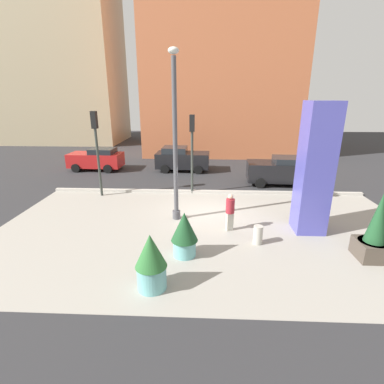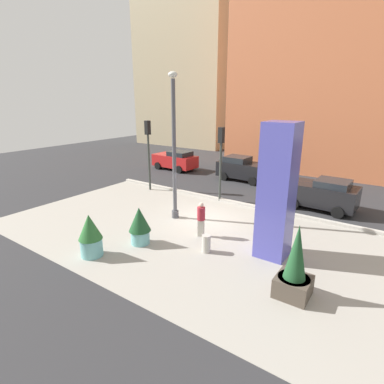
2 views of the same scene
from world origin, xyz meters
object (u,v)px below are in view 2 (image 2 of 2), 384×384
(potted_plant_near_right, at_px, (295,268))
(potted_plant_curbside, at_px, (90,235))
(traffic_light_corner, at_px, (221,152))
(traffic_light_far_side, at_px, (148,144))
(car_curb_east, at_px, (322,194))
(concrete_bollard, at_px, (206,244))
(car_far_lane, at_px, (175,160))
(car_curb_west, at_px, (243,169))
(pedestrian_on_sidewalk, at_px, (201,218))
(art_pillar_blue, at_px, (277,193))
(lamp_post, at_px, (174,151))
(potted_plant_by_pillar, at_px, (140,225))

(potted_plant_near_right, xyz_separation_m, potted_plant_curbside, (-7.43, -2.01, -0.07))
(potted_plant_near_right, height_order, traffic_light_corner, traffic_light_corner)
(traffic_light_far_side, bearing_deg, potted_plant_near_right, -27.85)
(potted_plant_near_right, relative_size, potted_plant_curbside, 1.39)
(potted_plant_curbside, relative_size, traffic_light_corner, 0.40)
(traffic_light_far_side, relative_size, car_curb_east, 1.20)
(concrete_bollard, distance_m, traffic_light_corner, 7.14)
(potted_plant_curbside, bearing_deg, traffic_light_corner, 84.86)
(traffic_light_corner, relative_size, car_far_lane, 1.11)
(car_curb_west, bearing_deg, pedestrian_on_sidewalk, -74.56)
(art_pillar_blue, relative_size, car_curb_west, 1.32)
(traffic_light_far_side, height_order, car_curb_west, traffic_light_far_side)
(lamp_post, bearing_deg, car_far_lane, 127.65)
(potted_plant_by_pillar, height_order, car_curb_east, car_curb_east)
(potted_plant_near_right, height_order, traffic_light_far_side, traffic_light_far_side)
(traffic_light_far_side, bearing_deg, art_pillar_blue, -21.48)
(potted_plant_by_pillar, xyz_separation_m, traffic_light_corner, (-0.04, 6.99, 2.15))
(potted_plant_curbside, bearing_deg, concrete_bollard, 38.67)
(car_far_lane, bearing_deg, lamp_post, -52.35)
(lamp_post, distance_m, car_curb_west, 9.47)
(traffic_light_corner, bearing_deg, car_curb_east, 20.74)
(potted_plant_near_right, height_order, concrete_bollard, potted_plant_near_right)
(car_far_lane, bearing_deg, pedestrian_on_sidewalk, -47.42)
(pedestrian_on_sidewalk, bearing_deg, car_far_lane, 132.58)
(potted_plant_near_right, relative_size, car_far_lane, 0.61)
(car_curb_east, bearing_deg, art_pillar_blue, -92.78)
(art_pillar_blue, bearing_deg, car_curb_east, 87.22)
(potted_plant_by_pillar, xyz_separation_m, potted_plant_near_right, (6.59, 0.12, 0.10))
(potted_plant_curbside, bearing_deg, potted_plant_by_pillar, 66.09)
(potted_plant_near_right, bearing_deg, concrete_bollard, 167.15)
(traffic_light_corner, height_order, pedestrian_on_sidewalk, traffic_light_corner)
(traffic_light_corner, height_order, car_curb_west, traffic_light_corner)
(art_pillar_blue, height_order, traffic_light_corner, art_pillar_blue)
(art_pillar_blue, height_order, pedestrian_on_sidewalk, art_pillar_blue)
(car_curb_west, relative_size, car_curb_east, 1.03)
(lamp_post, bearing_deg, traffic_light_far_side, 146.07)
(potted_plant_near_right, bearing_deg, traffic_light_corner, 133.92)
(potted_plant_by_pillar, relative_size, pedestrian_on_sidewalk, 1.02)
(art_pillar_blue, distance_m, concrete_bollard, 3.50)
(pedestrian_on_sidewalk, bearing_deg, traffic_light_corner, 110.33)
(lamp_post, height_order, traffic_light_far_side, lamp_post)
(art_pillar_blue, xyz_separation_m, traffic_light_far_side, (-10.28, 4.04, 0.51))
(potted_plant_near_right, xyz_separation_m, car_curb_east, (-1.18, 8.94, -0.08))
(car_curb_east, xyz_separation_m, car_far_lane, (-12.98, 3.23, -0.06))
(lamp_post, xyz_separation_m, car_far_lane, (-6.97, 9.04, -2.70))
(potted_plant_curbside, bearing_deg, car_far_lane, 115.40)
(concrete_bollard, distance_m, car_curb_east, 8.51)
(traffic_light_corner, relative_size, car_curb_east, 1.15)
(potted_plant_by_pillar, height_order, traffic_light_far_side, traffic_light_far_side)
(lamp_post, xyz_separation_m, potted_plant_near_right, (7.19, -3.13, -2.56))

